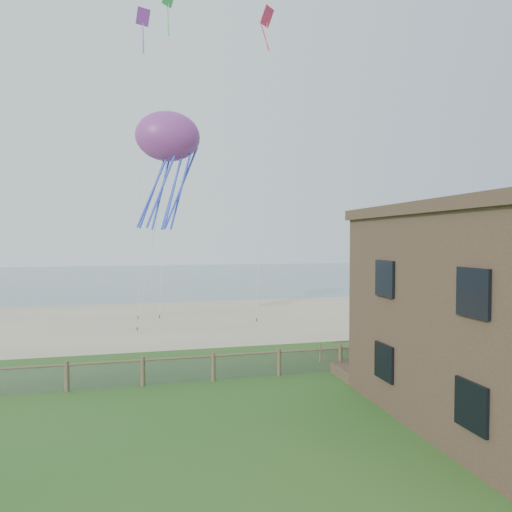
% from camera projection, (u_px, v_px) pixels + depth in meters
% --- Properties ---
extents(ground, '(160.00, 160.00, 0.00)m').
position_uv_depth(ground, '(241.00, 439.00, 14.15)').
color(ground, '#22541C').
rests_on(ground, ground).
extents(sand_beach, '(72.00, 20.00, 0.02)m').
position_uv_depth(sand_beach, '(183.00, 319.00, 35.51)').
color(sand_beach, tan).
rests_on(sand_beach, ground).
extents(ocean, '(160.00, 68.00, 0.02)m').
position_uv_depth(ocean, '(162.00, 276.00, 78.22)').
color(ocean, slate).
rests_on(ocean, ground).
extents(chainlink_fence, '(36.20, 0.20, 1.25)m').
position_uv_depth(chainlink_fence, '(213.00, 368.00, 19.96)').
color(chainlink_fence, '#4C3B2A').
rests_on(chainlink_fence, ground).
extents(motel_deck, '(15.00, 2.00, 0.50)m').
position_uv_depth(motel_deck, '(482.00, 362.00, 22.08)').
color(motel_deck, brown).
rests_on(motel_deck, ground).
extents(picnic_table, '(2.18, 1.94, 0.76)m').
position_uv_depth(picnic_table, '(424.00, 386.00, 18.08)').
color(picnic_table, brown).
rests_on(picnic_table, ground).
extents(octopus_kite, '(4.49, 3.88, 7.75)m').
position_uv_depth(octopus_kite, '(168.00, 169.00, 28.31)').
color(octopus_kite, red).
extents(kite_purple, '(1.68, 2.08, 2.80)m').
position_uv_depth(kite_purple, '(143.00, 29.00, 31.02)').
color(kite_purple, purple).
extents(kite_red, '(1.95, 1.98, 2.41)m').
position_uv_depth(kite_red, '(267.00, 26.00, 29.87)').
color(kite_red, '#EB2955').
extents(kite_green, '(2.00, 2.05, 2.73)m').
position_uv_depth(kite_green, '(169.00, 9.00, 31.48)').
color(kite_green, green).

